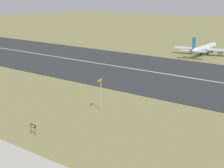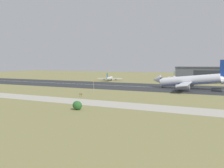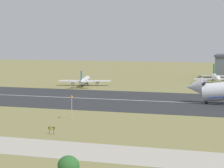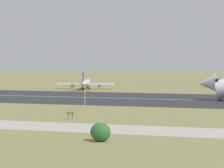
{
  "view_description": "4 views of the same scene",
  "coord_description": "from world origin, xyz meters",
  "px_view_note": "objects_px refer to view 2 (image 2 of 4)",
  "views": [
    {
      "loc": [
        71.77,
        6.63,
        21.77
      ],
      "look_at": [
        23.94,
        56.12,
        7.4
      ],
      "focal_mm": 70.0,
      "sensor_mm": 36.0,
      "label": 1
    },
    {
      "loc": [
        71.66,
        -40.35,
        15.16
      ],
      "look_at": [
        24.73,
        64.2,
        4.74
      ],
      "focal_mm": 35.0,
      "sensor_mm": 36.0,
      "label": 2
    },
    {
      "loc": [
        56.24,
        -36.72,
        19.49
      ],
      "look_at": [
        25.05,
        62.67,
        9.22
      ],
      "focal_mm": 70.0,
      "sensor_mm": 36.0,
      "label": 3
    },
    {
      "loc": [
        56.52,
        -59.29,
        13.71
      ],
      "look_at": [
        20.5,
        65.98,
        6.54
      ],
      "focal_mm": 85.0,
      "sensor_mm": 36.0,
      "label": 4
    }
  ],
  "objects_px": {
    "airplane_parked_east": "(175,78)",
    "airplane_landing": "(190,81)",
    "windsock_pole": "(94,82)",
    "shrub_clump": "(77,106)",
    "runway_sign": "(81,94)",
    "airplane_parked_centre": "(110,78)"
  },
  "relations": [
    {
      "from": "airplane_parked_east",
      "to": "airplane_landing",
      "type": "bearing_deg",
      "value": -74.44
    },
    {
      "from": "airplane_landing",
      "to": "windsock_pole",
      "type": "relative_size",
      "value": 9.28
    },
    {
      "from": "shrub_clump",
      "to": "windsock_pole",
      "type": "relative_size",
      "value": 0.54
    },
    {
      "from": "shrub_clump",
      "to": "runway_sign",
      "type": "relative_size",
      "value": 2.03
    },
    {
      "from": "shrub_clump",
      "to": "runway_sign",
      "type": "distance_m",
      "value": 28.74
    },
    {
      "from": "airplane_parked_centre",
      "to": "airplane_parked_east",
      "type": "bearing_deg",
      "value": 26.44
    },
    {
      "from": "airplane_parked_east",
      "to": "shrub_clump",
      "type": "bearing_deg",
      "value": -94.0
    },
    {
      "from": "shrub_clump",
      "to": "runway_sign",
      "type": "height_order",
      "value": "shrub_clump"
    },
    {
      "from": "shrub_clump",
      "to": "airplane_parked_centre",
      "type": "bearing_deg",
      "value": 109.95
    },
    {
      "from": "airplane_landing",
      "to": "airplane_parked_east",
      "type": "relative_size",
      "value": 2.81
    },
    {
      "from": "airplane_landing",
      "to": "airplane_parked_east",
      "type": "distance_m",
      "value": 69.18
    },
    {
      "from": "airplane_parked_east",
      "to": "airplane_parked_centre",
      "type": "bearing_deg",
      "value": -153.56
    },
    {
      "from": "airplane_parked_centre",
      "to": "windsock_pole",
      "type": "height_order",
      "value": "airplane_parked_centre"
    },
    {
      "from": "airplane_parked_east",
      "to": "runway_sign",
      "type": "xyz_separation_m",
      "value": [
        -24.75,
        -122.1,
        -1.4
      ]
    },
    {
      "from": "airplane_landing",
      "to": "shrub_clump",
      "type": "xyz_separation_m",
      "value": [
        -28.82,
        -80.33,
        -3.65
      ]
    },
    {
      "from": "shrub_clump",
      "to": "windsock_pole",
      "type": "height_order",
      "value": "windsock_pole"
    },
    {
      "from": "shrub_clump",
      "to": "windsock_pole",
      "type": "bearing_deg",
      "value": 112.0
    },
    {
      "from": "airplane_landing",
      "to": "airplane_parked_centre",
      "type": "height_order",
      "value": "airplane_landing"
    },
    {
      "from": "airplane_parked_centre",
      "to": "airplane_parked_east",
      "type": "relative_size",
      "value": 1.3
    },
    {
      "from": "runway_sign",
      "to": "airplane_landing",
      "type": "bearing_deg",
      "value": 52.05
    },
    {
      "from": "airplane_landing",
      "to": "runway_sign",
      "type": "relative_size",
      "value": 34.61
    },
    {
      "from": "shrub_clump",
      "to": "windsock_pole",
      "type": "xyz_separation_m",
      "value": [
        -16.84,
        41.69,
        4.01
      ]
    }
  ]
}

